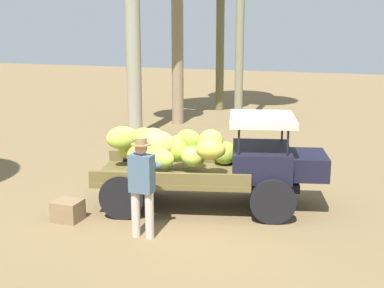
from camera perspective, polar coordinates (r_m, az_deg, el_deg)
ground_plane at (r=10.58m, az=-0.27°, el=-7.02°), size 60.00×60.00×0.00m
truck at (r=10.44m, az=2.01°, el=-1.78°), size 4.66×2.63×1.86m
farmer at (r=8.99m, az=-5.39°, el=-4.04°), size 0.53×0.46×1.75m
wooden_crate at (r=10.22m, az=-13.18°, el=-6.97°), size 0.51×0.44×0.38m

